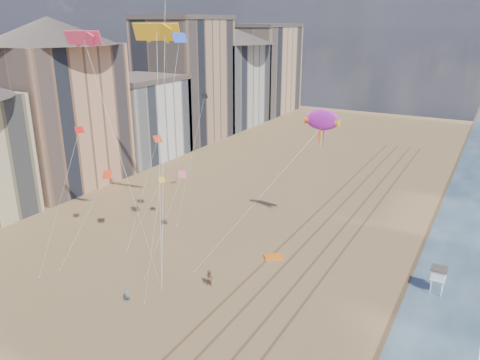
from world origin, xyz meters
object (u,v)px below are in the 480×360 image
object	(u,v)px
grounded_kite	(274,257)
show_kite	(322,120)
lifeguard_stand	(439,274)
kite_flyer_a	(127,295)
kite_flyer_b	(209,278)

from	to	relation	value
grounded_kite	show_kite	world-z (taller)	show_kite
lifeguard_stand	show_kite	world-z (taller)	show_kite
show_kite	kite_flyer_a	distance (m)	30.52
show_kite	kite_flyer_b	bearing A→B (deg)	-109.14
kite_flyer_a	grounded_kite	bearing A→B (deg)	20.59
lifeguard_stand	kite_flyer_b	xyz separation A→B (m)	(-21.93, -10.68, -1.34)
kite_flyer_a	lifeguard_stand	bearing A→B (deg)	-7.49
lifeguard_stand	grounded_kite	bearing A→B (deg)	-175.80
show_kite	kite_flyer_b	world-z (taller)	show_kite
lifeguard_stand	kite_flyer_a	size ratio (longest dim) A/B	1.77
show_kite	kite_flyer_a	bearing A→B (deg)	-116.19
kite_flyer_b	show_kite	bearing A→B (deg)	80.70
grounded_kite	kite_flyer_a	distance (m)	18.45
show_kite	kite_flyer_a	size ratio (longest dim) A/B	13.85
lifeguard_stand	kite_flyer_a	world-z (taller)	lifeguard_stand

